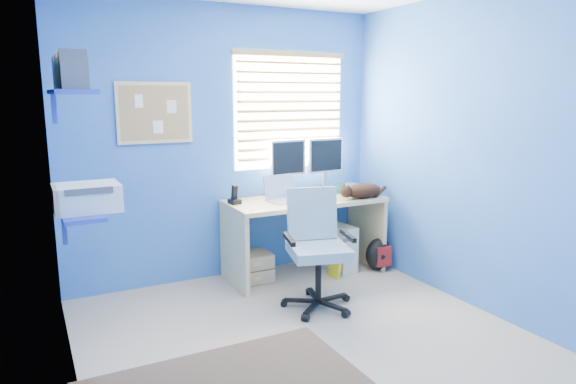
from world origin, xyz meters
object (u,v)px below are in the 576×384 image
cat (363,191)px  office_chair (317,264)px  laptop (287,189)px  tower_pc (336,247)px  desk (305,237)px

cat → office_chair: size_ratio=0.41×
laptop → cat: (0.71, -0.20, -0.04)m
laptop → cat: laptop is taller
cat → tower_pc: (-0.16, 0.21, -0.58)m
laptop → desk: bearing=-3.0°
laptop → tower_pc: bearing=-7.7°
laptop → tower_pc: (0.55, 0.01, -0.62)m
desk → cat: size_ratio=3.81×
desk → laptop: (-0.20, -0.02, 0.48)m
desk → cat: bearing=-22.9°
desk → laptop: size_ratio=4.47×
laptop → tower_pc: laptop is taller
laptop → office_chair: (-0.08, -0.69, -0.49)m
desk → tower_pc: bearing=-1.8°
laptop → office_chair: size_ratio=0.35×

